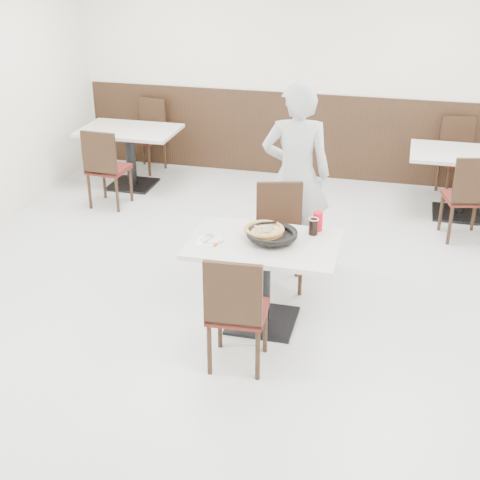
% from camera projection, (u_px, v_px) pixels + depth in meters
% --- Properties ---
extents(floor, '(7.00, 7.00, 0.00)m').
position_uv_depth(floor, '(237.00, 303.00, 5.93)').
color(floor, silver).
rests_on(floor, ground).
extents(wall_back, '(6.00, 0.04, 2.80)m').
position_uv_depth(wall_back, '(306.00, 69.00, 8.41)').
color(wall_back, white).
rests_on(wall_back, floor).
extents(wainscot_back, '(5.90, 0.03, 1.10)m').
position_uv_depth(wainscot_back, '(303.00, 135.00, 8.75)').
color(wainscot_back, black).
rests_on(wainscot_back, floor).
extents(main_table, '(1.26, 0.90, 0.75)m').
position_uv_depth(main_table, '(263.00, 283.00, 5.49)').
color(main_table, beige).
rests_on(main_table, floor).
extents(chair_near, '(0.44, 0.44, 0.95)m').
position_uv_depth(chair_near, '(238.00, 309.00, 4.93)').
color(chair_near, black).
rests_on(chair_near, floor).
extents(chair_far, '(0.51, 0.51, 0.95)m').
position_uv_depth(chair_far, '(280.00, 239.00, 6.03)').
color(chair_far, black).
rests_on(chair_far, floor).
extents(trivet, '(0.12, 0.12, 0.04)m').
position_uv_depth(trivet, '(265.00, 237.00, 5.37)').
color(trivet, black).
rests_on(trivet, main_table).
extents(pizza_pan, '(0.37, 0.37, 0.01)m').
position_uv_depth(pizza_pan, '(272.00, 237.00, 5.32)').
color(pizza_pan, black).
rests_on(pizza_pan, trivet).
extents(pizza, '(0.34, 0.34, 0.02)m').
position_uv_depth(pizza, '(264.00, 231.00, 5.37)').
color(pizza, '#B88942').
rests_on(pizza, pizza_pan).
extents(pizza_server, '(0.09, 0.11, 0.00)m').
position_uv_depth(pizza_server, '(267.00, 229.00, 5.33)').
color(pizza_server, white).
rests_on(pizza_server, pizza).
extents(napkin, '(0.18, 0.18, 0.00)m').
position_uv_depth(napkin, '(208.00, 241.00, 5.34)').
color(napkin, white).
rests_on(napkin, main_table).
extents(side_plate, '(0.20, 0.20, 0.01)m').
position_uv_depth(side_plate, '(212.00, 239.00, 5.36)').
color(side_plate, silver).
rests_on(side_plate, napkin).
extents(fork, '(0.06, 0.15, 0.00)m').
position_uv_depth(fork, '(209.00, 239.00, 5.33)').
color(fork, white).
rests_on(fork, side_plate).
extents(cola_glass, '(0.08, 0.08, 0.13)m').
position_uv_depth(cola_glass, '(313.00, 227.00, 5.44)').
color(cola_glass, black).
rests_on(cola_glass, main_table).
extents(red_cup, '(0.09, 0.09, 0.16)m').
position_uv_depth(red_cup, '(318.00, 221.00, 5.50)').
color(red_cup, red).
rests_on(red_cup, main_table).
extents(diner_person, '(0.71, 0.53, 1.79)m').
position_uv_depth(diner_person, '(296.00, 175.00, 6.32)').
color(diner_person, '#B3B4B9').
rests_on(diner_person, floor).
extents(bg_table_left, '(1.25, 0.88, 0.75)m').
position_uv_depth(bg_table_left, '(131.00, 158.00, 8.46)').
color(bg_table_left, beige).
rests_on(bg_table_left, floor).
extents(bg_chair_left_near, '(0.44, 0.44, 0.95)m').
position_uv_depth(bg_chair_left_near, '(109.00, 167.00, 7.83)').
color(bg_chair_left_near, black).
rests_on(bg_chair_left_near, floor).
extents(bg_chair_left_far, '(0.51, 0.51, 0.95)m').
position_uv_depth(bg_chair_left_far, '(145.00, 136.00, 8.97)').
color(bg_chair_left_far, black).
rests_on(bg_chair_left_far, floor).
extents(bg_table_right, '(1.22, 0.83, 0.75)m').
position_uv_depth(bg_table_right, '(461.00, 184.00, 7.59)').
color(bg_table_right, beige).
rests_on(bg_table_right, floor).
extents(bg_chair_right_near, '(0.51, 0.51, 0.95)m').
position_uv_depth(bg_chair_right_near, '(466.00, 196.00, 6.99)').
color(bg_chair_right_near, black).
rests_on(bg_chair_right_near, floor).
extents(bg_chair_right_far, '(0.53, 0.53, 0.95)m').
position_uv_depth(bg_chair_right_far, '(460.00, 159.00, 8.10)').
color(bg_chair_right_far, black).
rests_on(bg_chair_right_far, floor).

